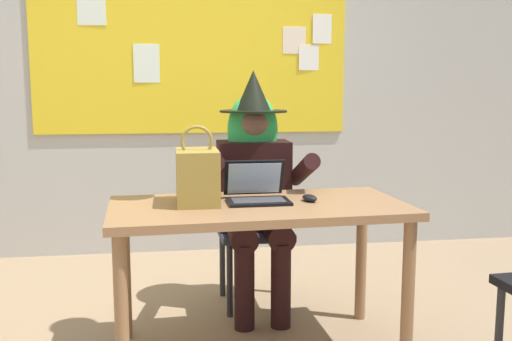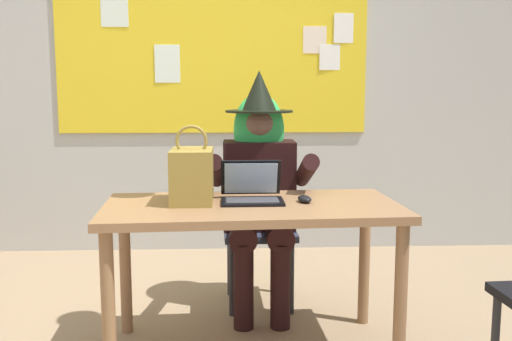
# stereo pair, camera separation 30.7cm
# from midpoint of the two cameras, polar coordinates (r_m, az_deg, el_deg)

# --- Properties ---
(wall_back_bulletin) EXTENTS (6.34, 2.08, 2.78)m
(wall_back_bulletin) POSITION_cam_midpoint_polar(r_m,az_deg,el_deg) (4.60, -2.32, 9.40)
(wall_back_bulletin) COLOR #B2B2AD
(wall_back_bulletin) RESTS_ON ground
(desk_main) EXTENTS (1.45, 0.77, 0.75)m
(desk_main) POSITION_cam_midpoint_polar(r_m,az_deg,el_deg) (2.80, 2.76, -5.26)
(desk_main) COLOR #8E6642
(desk_main) RESTS_ON ground
(chair_at_desk) EXTENTS (0.43, 0.43, 0.92)m
(chair_at_desk) POSITION_cam_midpoint_polar(r_m,az_deg,el_deg) (3.53, 2.71, -4.62)
(chair_at_desk) COLOR #2D3347
(chair_at_desk) RESTS_ON ground
(person_costumed) EXTENTS (0.59, 0.66, 1.40)m
(person_costumed) POSITION_cam_midpoint_polar(r_m,az_deg,el_deg) (3.35, 2.98, -0.49)
(person_costumed) COLOR black
(person_costumed) RESTS_ON ground
(laptop) EXTENTS (0.31, 0.28, 0.20)m
(laptop) POSITION_cam_midpoint_polar(r_m,az_deg,el_deg) (2.84, 2.67, -2.16)
(laptop) COLOR black
(laptop) RESTS_ON desk_main
(computer_mouse) EXTENTS (0.08, 0.12, 0.03)m
(computer_mouse) POSITION_cam_midpoint_polar(r_m,az_deg,el_deg) (2.84, 7.92, -2.83)
(computer_mouse) COLOR black
(computer_mouse) RESTS_ON desk_main
(handbag) EXTENTS (0.20, 0.30, 0.38)m
(handbag) POSITION_cam_midpoint_polar(r_m,az_deg,el_deg) (2.80, -3.22, -0.46)
(handbag) COLOR olive
(handbag) RESTS_ON desk_main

